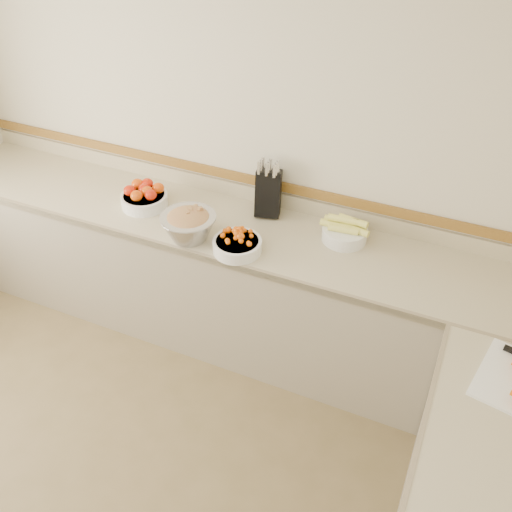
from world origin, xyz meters
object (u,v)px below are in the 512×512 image
at_px(corn_bowl, 345,231).
at_px(rhubarb_bowl, 189,225).
at_px(cherry_tomato_bowl, 237,244).
at_px(knife_block, 268,192).
at_px(tomato_bowl, 144,197).

distance_m(corn_bowl, rhubarb_bowl, 0.89).
bearing_deg(cherry_tomato_bowl, corn_bowl, 34.06).
distance_m(knife_block, rhubarb_bowl, 0.53).
distance_m(knife_block, corn_bowl, 0.52).
bearing_deg(rhubarb_bowl, corn_bowl, 22.97).
xyz_separation_m(cherry_tomato_bowl, rhubarb_bowl, (-0.31, -0.00, 0.04)).
height_order(cherry_tomato_bowl, corn_bowl, corn_bowl).
bearing_deg(cherry_tomato_bowl, knife_block, 89.59).
bearing_deg(rhubarb_bowl, knife_block, 54.31).
xyz_separation_m(tomato_bowl, cherry_tomato_bowl, (0.73, -0.19, -0.01)).
bearing_deg(corn_bowl, cherry_tomato_bowl, -145.94).
relative_size(cherry_tomato_bowl, corn_bowl, 0.96).
height_order(knife_block, rhubarb_bowl, knife_block).
bearing_deg(corn_bowl, knife_block, 170.82).
bearing_deg(knife_block, corn_bowl, -9.18).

